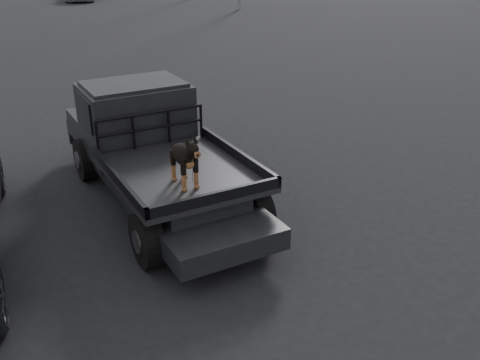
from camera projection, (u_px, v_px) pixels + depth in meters
ground at (183, 247)px, 7.62m from camera, size 120.00×120.00×0.00m
flatbed_ute at (159, 176)px, 8.74m from camera, size 2.00×5.40×0.92m
ute_cab at (135, 108)px, 9.11m from camera, size 1.72×1.30×0.88m
headache_rack at (151, 130)px, 8.59m from camera, size 1.80×0.08×0.55m
dog at (184, 159)px, 7.21m from camera, size 0.32×0.60×0.74m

